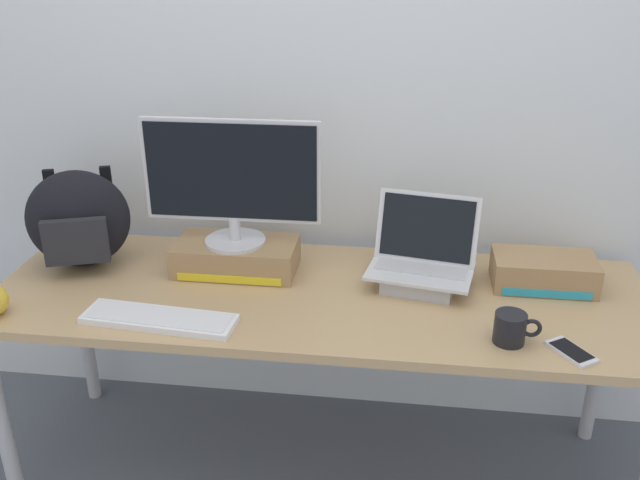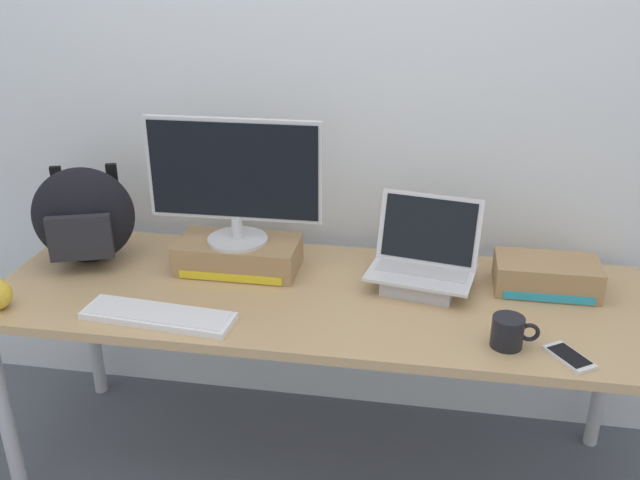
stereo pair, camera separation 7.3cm
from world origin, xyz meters
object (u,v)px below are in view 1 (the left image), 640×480
messenger_backpack (78,220)px  coffee_mug (511,328)px  desktop_monitor (232,180)px  external_keyboard (159,319)px  toner_box_yellow (236,256)px  cell_phone (571,352)px  open_laptop (421,268)px  toner_box_cyan (544,272)px

messenger_backpack → coffee_mug: messenger_backpack is taller
desktop_monitor → external_keyboard: (-0.14, -0.36, -0.31)m
external_keyboard → toner_box_yellow: bearing=73.6°
toner_box_yellow → cell_phone: (1.02, -0.38, -0.05)m
external_keyboard → messenger_backpack: size_ratio=1.22×
open_laptop → toner_box_cyan: (0.39, 0.04, -0.01)m
external_keyboard → messenger_backpack: bearing=143.7°
open_laptop → coffee_mug: open_laptop is taller
toner_box_yellow → coffee_mug: (0.86, -0.34, -0.01)m
coffee_mug → external_keyboard: bearing=-178.7°
open_laptop → messenger_backpack: size_ratio=0.96×
cell_phone → toner_box_yellow: bearing=125.3°
open_laptop → messenger_backpack: messenger_backpack is taller
external_keyboard → toner_box_cyan: bearing=23.4°
toner_box_yellow → coffee_mug: bearing=-21.7°
toner_box_yellow → open_laptop: size_ratio=1.11×
toner_box_yellow → desktop_monitor: desktop_monitor is taller
open_laptop → external_keyboard: (-0.76, -0.34, -0.05)m
toner_box_cyan → open_laptop: bearing=-174.1°
external_keyboard → cell_phone: external_keyboard is taller
open_laptop → messenger_backpack: 1.15m
external_keyboard → open_laptop: bearing=29.2°
desktop_monitor → coffee_mug: 0.96m
messenger_backpack → cell_phone: bearing=-31.6°
toner_box_yellow → messenger_backpack: (-0.53, -0.03, 0.12)m
desktop_monitor → external_keyboard: desktop_monitor is taller
toner_box_yellow → open_laptop: 0.61m
toner_box_yellow → coffee_mug: size_ratio=3.10×
toner_box_yellow → cell_phone: bearing=-20.5°
desktop_monitor → coffee_mug: size_ratio=4.39×
toner_box_cyan → coffee_mug: bearing=-111.9°
desktop_monitor → open_laptop: 0.67m
desktop_monitor → messenger_backpack: desktop_monitor is taller
toner_box_yellow → cell_phone: toner_box_yellow is taller
desktop_monitor → messenger_backpack: size_ratio=1.50×
coffee_mug → cell_phone: (0.16, -0.04, -0.04)m
toner_box_yellow → open_laptop: (0.61, -0.02, 0.01)m
messenger_backpack → cell_phone: (1.54, -0.35, -0.16)m
desktop_monitor → cell_phone: size_ratio=3.78×
toner_box_yellow → cell_phone: 1.09m
desktop_monitor → external_keyboard: 0.50m
open_laptop → toner_box_yellow: bearing=-171.7°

